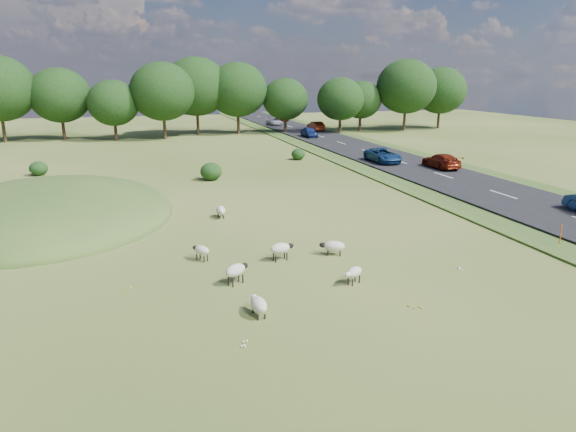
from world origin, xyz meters
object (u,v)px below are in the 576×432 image
object	(u,v)px
sheep_1	(258,304)
car_0	(275,122)
marker_post	(561,235)
sheep_5	(333,246)
sheep_4	(221,210)
car_4	(441,161)
car_6	(383,155)
car_5	(316,126)
sheep_2	(281,248)
car_3	(282,117)
sheep_3	(236,270)
car_2	(309,132)
sheep_6	(201,250)
sheep_0	(354,272)

from	to	relation	value
sheep_1	car_0	xyz separation A→B (m)	(20.21, 73.29, 0.42)
sheep_1	car_0	distance (m)	76.03
marker_post	sheep_5	size ratio (longest dim) A/B	0.89
sheep_4	car_4	distance (m)	25.64
car_6	car_5	bearing A→B (deg)	83.13
sheep_1	sheep_2	xyz separation A→B (m)	(2.45, 5.59, 0.17)
marker_post	car_3	xyz separation A→B (m)	(6.60, 78.16, 0.34)
sheep_3	car_2	xyz separation A→B (m)	(20.43, 50.42, 0.31)
car_6	sheep_6	bearing A→B (deg)	-132.56
sheep_4	car_5	bearing A→B (deg)	156.25
car_3	sheep_5	bearing A→B (deg)	76.13
car_3	car_4	distance (m)	56.33
sheep_3	car_3	bearing A→B (deg)	38.46
marker_post	car_6	distance (m)	26.71
sheep_0	sheep_3	size ratio (longest dim) A/B	0.86
sheep_0	car_6	bearing A→B (deg)	-149.68
sheep_5	car_0	xyz separation A→B (m)	(14.99, 67.68, 0.42)
sheep_1	sheep_6	size ratio (longest dim) A/B	1.23
sheep_6	car_6	xyz separation A→B (m)	(21.52, 23.43, 0.42)
marker_post	car_2	world-z (taller)	car_2
sheep_2	car_0	xyz separation A→B (m)	(17.76, 67.70, 0.25)
sheep_2	car_5	size ratio (longest dim) A/B	0.28
sheep_6	car_5	size ratio (longest dim) A/B	0.23
sheep_4	car_4	bearing A→B (deg)	117.87
sheep_2	sheep_3	world-z (taller)	sheep_3
marker_post	sheep_3	bearing A→B (deg)	-179.14
marker_post	car_4	world-z (taller)	car_4
marker_post	car_4	bearing A→B (deg)	73.17
sheep_6	car_6	size ratio (longest dim) A/B	0.21
car_0	sheep_3	bearing A→B (deg)	-106.27
car_4	sheep_0	bearing A→B (deg)	50.65
sheep_4	car_3	world-z (taller)	car_3
car_5	car_2	bearing A→B (deg)	64.46
sheep_2	sheep_5	world-z (taller)	sheep_2
car_0	car_5	xyz separation A→B (m)	(3.80, -11.64, 0.12)
sheep_4	sheep_5	distance (m)	9.72
sheep_5	car_5	world-z (taller)	car_5
sheep_5	car_3	xyz separation A→B (m)	(18.79, 76.10, 0.47)
sheep_5	car_6	xyz separation A→B (m)	(14.99, 24.50, 0.48)
sheep_0	car_0	bearing A→B (deg)	-133.18
sheep_3	car_6	distance (m)	33.72
sheep_1	sheep_5	bearing A→B (deg)	-48.10
sheep_6	car_0	bearing A→B (deg)	-53.63
sheep_0	car_5	xyz separation A→B (m)	(19.31, 59.82, 0.46)
marker_post	car_6	bearing A→B (deg)	83.97
sheep_6	sheep_0	bearing A→B (deg)	-164.69
sheep_0	car_6	size ratio (longest dim) A/B	0.22
sheep_5	car_5	distance (m)	59.11
car_2	marker_post	bearing A→B (deg)	-93.20
sheep_0	car_0	xyz separation A→B (m)	(15.51, 71.46, 0.34)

